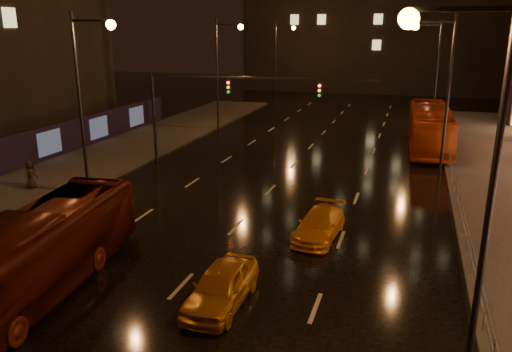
% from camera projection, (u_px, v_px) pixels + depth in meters
% --- Properties ---
extents(ground, '(140.00, 140.00, 0.00)m').
position_uv_depth(ground, '(287.00, 172.00, 32.96)').
color(ground, black).
rests_on(ground, ground).
extents(sidewalk_left, '(7.00, 70.00, 0.15)m').
position_uv_depth(sidewalk_left, '(65.00, 174.00, 32.24)').
color(sidewalk_left, '#38332D').
rests_on(sidewalk_left, ground).
extents(traffic_signal, '(15.31, 0.32, 6.20)m').
position_uv_depth(traffic_signal, '(214.00, 97.00, 33.08)').
color(traffic_signal, black).
rests_on(traffic_signal, ground).
extents(streetlight_right, '(2.64, 0.50, 10.00)m').
position_uv_depth(streetlight_right, '(468.00, 142.00, 12.10)').
color(streetlight_right, black).
rests_on(streetlight_right, ground).
extents(railing_right, '(0.05, 56.00, 1.00)m').
position_uv_depth(railing_right, '(455.00, 181.00, 27.94)').
color(railing_right, '#99999E').
rests_on(railing_right, sidewalk_right).
extents(bus_red, '(3.78, 11.13, 3.04)m').
position_uv_depth(bus_red, '(35.00, 255.00, 17.36)').
color(bus_red, '#58190C').
rests_on(bus_red, ground).
extents(bus_curb, '(3.25, 12.32, 3.41)m').
position_uv_depth(bus_curb, '(430.00, 128.00, 38.99)').
color(bus_curb, '#AE3B11').
rests_on(bus_curb, ground).
extents(taxi_near, '(1.71, 4.12, 1.40)m').
position_uv_depth(taxi_near, '(221.00, 286.00, 16.89)').
color(taxi_near, '#C57812').
rests_on(taxi_near, ground).
extents(taxi_far, '(2.05, 4.33, 1.22)m').
position_uv_depth(taxi_far, '(319.00, 225.00, 22.48)').
color(taxi_far, orange).
rests_on(taxi_far, ground).
extents(pedestrian_c, '(0.58, 0.84, 1.65)m').
position_uv_depth(pedestrian_c, '(31.00, 174.00, 28.95)').
color(pedestrian_c, black).
rests_on(pedestrian_c, sidewalk_left).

